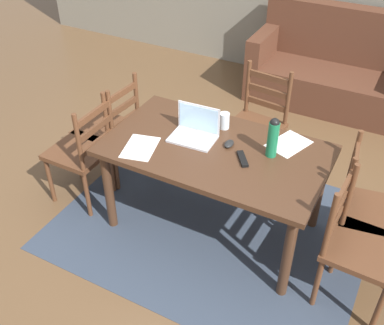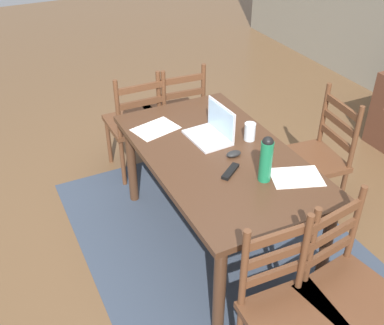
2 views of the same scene
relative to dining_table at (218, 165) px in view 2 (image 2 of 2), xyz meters
The scene contains 15 objects.
ground_plane 0.64m from the dining_table, ahead, with size 14.00×14.00×0.00m, color brown.
area_rug 0.64m from the dining_table, ahead, with size 2.31×1.81×0.01m, color #333D4C.
dining_table is the anchor object (origin of this frame).
chair_right_far 1.09m from the dining_table, ahead, with size 0.50×0.50×0.95m.
chair_far_head 0.84m from the dining_table, 89.67° to the left, with size 0.49×0.49×0.95m.
chair_left_near 1.09m from the dining_table, behind, with size 0.44×0.44×0.95m.
chair_left_far 1.09m from the dining_table, behind, with size 0.47×0.47×0.95m.
chair_right_near 1.09m from the dining_table, ahead, with size 0.46×0.46×0.95m.
laptop 0.25m from the dining_table, 161.44° to the left, with size 0.33×0.24×0.23m.
water_bottle 0.45m from the dining_table, 15.11° to the left, with size 0.07×0.07×0.29m.
drinking_glass 0.31m from the dining_table, 101.93° to the left, with size 0.07×0.07×0.12m, color silver.
computer_mouse 0.15m from the dining_table, 43.50° to the left, with size 0.06×0.10×0.03m, color black.
tv_remote 0.25m from the dining_table, 10.73° to the right, with size 0.04×0.17×0.02m, color black.
paper_stack_left 0.53m from the dining_table, 33.18° to the left, with size 0.21×0.30×0.00m, color white.
paper_stack_right 0.53m from the dining_table, 152.43° to the right, with size 0.21×0.30×0.00m, color white.
Camera 2 is at (2.14, -1.25, 2.33)m, focal length 43.15 mm.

